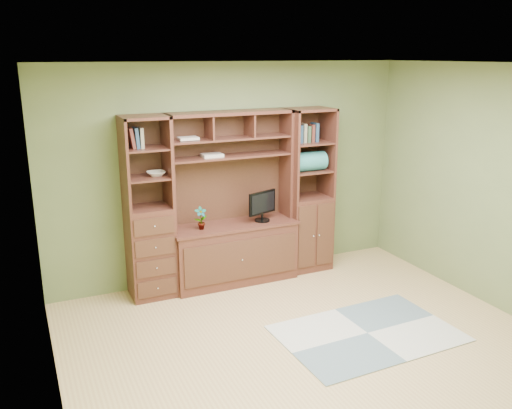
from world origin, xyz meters
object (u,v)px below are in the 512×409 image
monitor (262,201)px  center_hutch (233,200)px  right_tower (308,190)px  left_tower (148,209)px

monitor → center_hutch: bearing=154.9°
right_tower → center_hutch: bearing=-177.8°
center_hutch → left_tower: (-1.00, 0.04, 0.00)m
right_tower → monitor: right_tower is taller
monitor → right_tower: bearing=-13.1°
left_tower → monitor: (1.36, -0.07, -0.04)m
center_hutch → right_tower: same height
center_hutch → monitor: 0.36m
center_hutch → right_tower: bearing=2.2°
center_hutch → monitor: bearing=-5.6°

